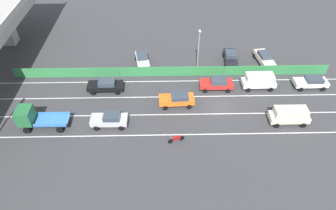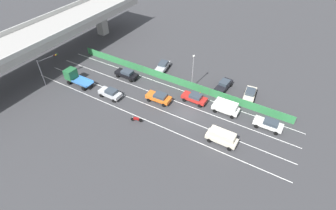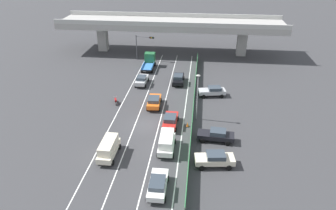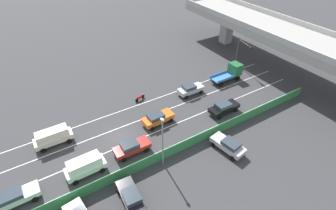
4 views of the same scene
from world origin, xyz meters
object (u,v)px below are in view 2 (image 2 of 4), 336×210
car_sedan_silver (110,93)px  traffic_light (47,65)px  car_van_white (226,107)px  parked_wagon_silver (163,66)px  car_van_cream (222,137)px  car_taxi_orange (159,97)px  flatbed_truck_blue (74,77)px  street_lamp (193,68)px  parked_sedan_dark (224,85)px  car_sedan_black (127,74)px  traffic_cone (200,93)px  motorcycle (136,119)px  car_sedan_red (195,98)px  parked_sedan_cream (250,94)px  car_hatchback_white (269,124)px

car_sedan_silver → traffic_light: 13.30m
car_van_white → parked_wagon_silver: bearing=69.9°
car_van_white → car_van_cream: (-6.64, -1.98, 0.00)m
car_taxi_orange → car_van_cream: bearing=-104.7°
car_van_white → car_van_cream: car_van_cream is taller
flatbed_truck_blue → parked_wagon_silver: bearing=-43.8°
car_taxi_orange → street_lamp: 7.98m
parked_sedan_dark → car_sedan_black: bearing=109.5°
traffic_light → traffic_cone: size_ratio=7.90×
car_sedan_silver → traffic_cone: 16.09m
car_taxi_orange → motorcycle: 6.22m
flatbed_truck_blue → traffic_light: size_ratio=1.04×
flatbed_truck_blue → parked_sedan_dark: 28.16m
car_sedan_red → parked_sedan_cream: size_ratio=0.96×
car_van_cream → traffic_light: bearing=93.6°
car_van_white → flatbed_truck_blue: (-6.71, 27.80, 0.18)m
motorcycle → street_lamp: size_ratio=0.27×
traffic_light → car_sedan_red: bearing=-71.8°
car_taxi_orange → car_van_cream: size_ratio=0.97×
car_van_white → parked_wagon_silver: (5.78, 15.84, -0.31)m
car_taxi_orange → motorcycle: car_taxi_orange is taller
car_hatchback_white → parked_sedan_cream: size_ratio=0.96×
traffic_cone → flatbed_truck_blue: bearing=112.1°
car_taxi_orange → car_van_white: (3.21, -11.07, 0.29)m
car_sedan_red → car_sedan_silver: car_sedan_silver is taller
car_sedan_black → traffic_cone: (2.48, -14.70, -0.60)m
parked_sedan_cream → car_taxi_orange: bearing=123.9°
car_sedan_red → car_van_cream: car_van_cream is taller
car_sedan_silver → car_sedan_black: 6.56m
car_hatchback_white → flatbed_truck_blue: bearing=100.8°
parked_wagon_silver → car_van_white: bearing=-110.1°
car_hatchback_white → parked_sedan_dark: size_ratio=0.93×
parked_sedan_dark → street_lamp: street_lamp is taller
car_van_cream → flatbed_truck_blue: (-0.07, 29.78, 0.18)m
car_hatchback_white → street_lamp: bearing=77.1°
car_van_cream → car_taxi_orange: bearing=75.3°
car_taxi_orange → traffic_cone: bearing=-44.3°
motorcycle → parked_sedan_dark: 17.77m
parked_wagon_silver → car_taxi_orange: bearing=-152.0°
traffic_cone → car_hatchback_white: bearing=-100.3°
flatbed_truck_blue → street_lamp: street_lamp is taller
car_hatchback_white → traffic_light: bearing=102.5°
car_sedan_red → street_lamp: bearing=33.4°
street_lamp → traffic_cone: bearing=-116.6°
car_taxi_orange → car_sedan_silver: car_sedan_silver is taller
parked_wagon_silver → traffic_light: bearing=132.1°
parked_sedan_cream → parked_wagon_silver: parked_sedan_cream is taller
car_sedan_black → flatbed_truck_blue: (-6.48, 7.37, 0.48)m
car_sedan_silver → motorcycle: size_ratio=2.28×
flatbed_truck_blue → parked_sedan_cream: flatbed_truck_blue is taller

